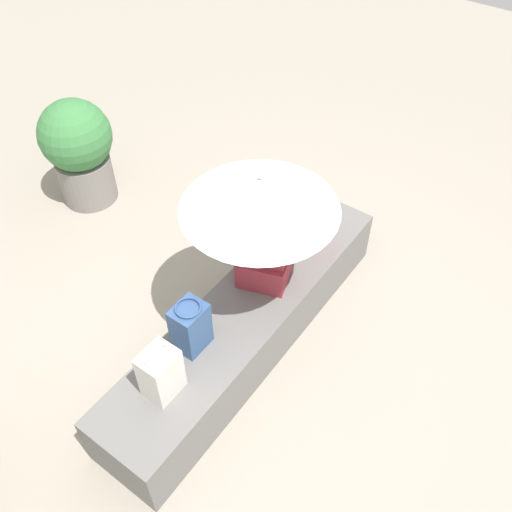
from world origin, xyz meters
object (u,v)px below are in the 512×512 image
object	(u,v)px
person_seated	(264,240)
planter_near	(79,149)
handbag_black	(311,228)
tote_bag_canvas	(161,373)
parasol	(260,194)
shoulder_bag_spare	(190,326)

from	to	relation	value
person_seated	planter_near	world-z (taller)	person_seated
handbag_black	tote_bag_canvas	xyz separation A→B (m)	(-1.56, 0.05, 0.02)
parasol	shoulder_bag_spare	xyz separation A→B (m)	(-0.63, 0.07, -0.66)
handbag_black	shoulder_bag_spare	distance (m)	1.22
tote_bag_canvas	planter_near	size ratio (longest dim) A/B	0.37
parasol	tote_bag_canvas	world-z (taller)	parasol
shoulder_bag_spare	planter_near	size ratio (longest dim) A/B	0.37
tote_bag_canvas	planter_near	xyz separation A→B (m)	(1.28, 2.16, -0.07)
handbag_black	shoulder_bag_spare	xyz separation A→B (m)	(-1.21, 0.12, 0.03)
person_seated	planter_near	size ratio (longest dim) A/B	0.91
planter_near	shoulder_bag_spare	bearing A→B (deg)	-114.13
person_seated	tote_bag_canvas	size ratio (longest dim) A/B	2.47
tote_bag_canvas	shoulder_bag_spare	distance (m)	0.36
shoulder_bag_spare	planter_near	world-z (taller)	planter_near
parasol	handbag_black	distance (m)	0.91
tote_bag_canvas	shoulder_bag_spare	size ratio (longest dim) A/B	0.98
shoulder_bag_spare	planter_near	bearing A→B (deg)	65.87
shoulder_bag_spare	parasol	bearing A→B (deg)	-6.42
person_seated	planter_near	distance (m)	2.17
handbag_black	shoulder_bag_spare	size ratio (longest dim) A/B	0.83
handbag_black	shoulder_bag_spare	bearing A→B (deg)	174.24
handbag_black	tote_bag_canvas	world-z (taller)	tote_bag_canvas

